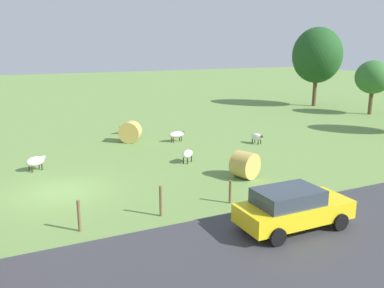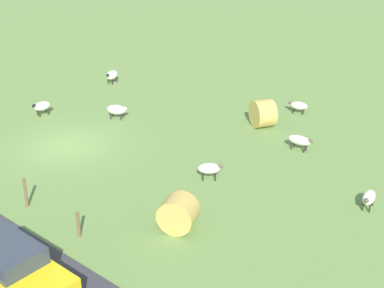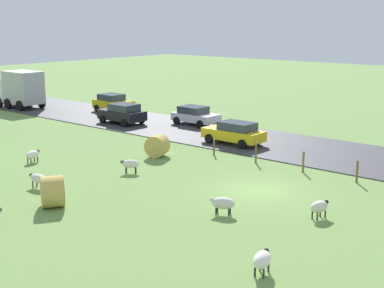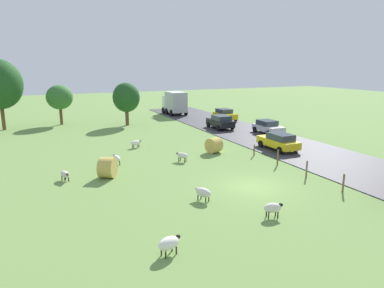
{
  "view_description": "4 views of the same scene",
  "coord_description": "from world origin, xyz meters",
  "px_view_note": "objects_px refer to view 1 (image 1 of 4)",
  "views": [
    {
      "loc": [
        18.89,
        -2.15,
        6.74
      ],
      "look_at": [
        -0.98,
        7.22,
        1.33
      ],
      "focal_mm": 38.32,
      "sensor_mm": 36.0,
      "label": 1
    },
    {
      "loc": [
        14.93,
        20.57,
        11.7
      ],
      "look_at": [
        -1.91,
        6.35,
        1.37
      ],
      "focal_mm": 52.57,
      "sensor_mm": 36.0,
      "label": 2
    },
    {
      "loc": [
        -22.83,
        -14.94,
        8.47
      ],
      "look_at": [
        1.43,
        5.63,
        1.36
      ],
      "focal_mm": 52.43,
      "sensor_mm": 36.0,
      "label": 3
    },
    {
      "loc": [
        -12.39,
        -17.53,
        7.81
      ],
      "look_at": [
        -1.13,
        7.07,
        1.48
      ],
      "focal_mm": 32.01,
      "sensor_mm": 36.0,
      "label": 4
    }
  ],
  "objects_px": {
    "car_0": "(292,207)",
    "sheep_5": "(257,137)",
    "sheep_0": "(35,161)",
    "sheep_6": "(188,154)",
    "tree_2": "(373,77)",
    "hay_bale_1": "(130,132)",
    "hay_bale_0": "(245,165)",
    "sheep_1": "(126,128)",
    "sheep_2": "(177,135)",
    "tree_1": "(317,55)"
  },
  "relations": [
    {
      "from": "sheep_0",
      "to": "hay_bale_0",
      "type": "bearing_deg",
      "value": 58.65
    },
    {
      "from": "sheep_2",
      "to": "sheep_5",
      "type": "distance_m",
      "value": 5.58
    },
    {
      "from": "sheep_5",
      "to": "sheep_6",
      "type": "distance_m",
      "value": 6.61
    },
    {
      "from": "hay_bale_0",
      "to": "hay_bale_1",
      "type": "bearing_deg",
      "value": -163.36
    },
    {
      "from": "sheep_1",
      "to": "tree_2",
      "type": "xyz_separation_m",
      "value": [
        1.55,
        24.05,
        3.12
      ]
    },
    {
      "from": "sheep_0",
      "to": "sheep_2",
      "type": "xyz_separation_m",
      "value": [
        -2.94,
        9.58,
        -0.01
      ]
    },
    {
      "from": "hay_bale_0",
      "to": "car_0",
      "type": "xyz_separation_m",
      "value": [
        5.88,
        -1.69,
        0.19
      ]
    },
    {
      "from": "tree_1",
      "to": "car_0",
      "type": "distance_m",
      "value": 32.86
    },
    {
      "from": "hay_bale_0",
      "to": "tree_2",
      "type": "height_order",
      "value": "tree_2"
    },
    {
      "from": "hay_bale_1",
      "to": "sheep_6",
      "type": "bearing_deg",
      "value": 13.33
    },
    {
      "from": "sheep_5",
      "to": "sheep_6",
      "type": "height_order",
      "value": "sheep_6"
    },
    {
      "from": "tree_2",
      "to": "car_0",
      "type": "distance_m",
      "value": 29.04
    },
    {
      "from": "tree_2",
      "to": "sheep_5",
      "type": "bearing_deg",
      "value": -72.11
    },
    {
      "from": "hay_bale_0",
      "to": "hay_bale_1",
      "type": "distance_m",
      "value": 10.53
    },
    {
      "from": "sheep_1",
      "to": "tree_2",
      "type": "bearing_deg",
      "value": 86.31
    },
    {
      "from": "sheep_5",
      "to": "car_0",
      "type": "xyz_separation_m",
      "value": [
        11.8,
        -6.42,
        0.39
      ]
    },
    {
      "from": "sheep_0",
      "to": "tree_2",
      "type": "xyz_separation_m",
      "value": [
        -5.48,
        31.16,
        3.06
      ]
    },
    {
      "from": "hay_bale_1",
      "to": "tree_2",
      "type": "relative_size",
      "value": 0.28
    },
    {
      "from": "sheep_0",
      "to": "sheep_6",
      "type": "height_order",
      "value": "sheep_0"
    },
    {
      "from": "sheep_6",
      "to": "sheep_1",
      "type": "bearing_deg",
      "value": -173.76
    },
    {
      "from": "sheep_0",
      "to": "hay_bale_0",
      "type": "xyz_separation_m",
      "value": [
        5.86,
        9.63,
        0.16
      ]
    },
    {
      "from": "sheep_0",
      "to": "sheep_2",
      "type": "distance_m",
      "value": 10.02
    },
    {
      "from": "car_0",
      "to": "sheep_0",
      "type": "bearing_deg",
      "value": -145.96
    },
    {
      "from": "hay_bale_1",
      "to": "car_0",
      "type": "xyz_separation_m",
      "value": [
        15.98,
        1.33,
        0.14
      ]
    },
    {
      "from": "sheep_1",
      "to": "car_0",
      "type": "relative_size",
      "value": 0.26
    },
    {
      "from": "sheep_0",
      "to": "sheep_6",
      "type": "xyz_separation_m",
      "value": [
        2.11,
        8.11,
        0.0
      ]
    },
    {
      "from": "sheep_6",
      "to": "sheep_2",
      "type": "bearing_deg",
      "value": 163.77
    },
    {
      "from": "sheep_2",
      "to": "tree_1",
      "type": "height_order",
      "value": "tree_1"
    },
    {
      "from": "sheep_0",
      "to": "sheep_1",
      "type": "height_order",
      "value": "sheep_0"
    },
    {
      "from": "sheep_5",
      "to": "sheep_6",
      "type": "bearing_deg",
      "value": -70.89
    },
    {
      "from": "sheep_2",
      "to": "sheep_0",
      "type": "bearing_deg",
      "value": -72.92
    },
    {
      "from": "sheep_2",
      "to": "hay_bale_0",
      "type": "height_order",
      "value": "hay_bale_0"
    },
    {
      "from": "sheep_0",
      "to": "tree_1",
      "type": "relative_size",
      "value": 0.14
    },
    {
      "from": "sheep_2",
      "to": "sheep_1",
      "type": "bearing_deg",
      "value": -148.82
    },
    {
      "from": "sheep_2",
      "to": "hay_bale_0",
      "type": "distance_m",
      "value": 8.81
    },
    {
      "from": "sheep_1",
      "to": "sheep_6",
      "type": "bearing_deg",
      "value": 6.24
    },
    {
      "from": "sheep_2",
      "to": "tree_1",
      "type": "xyz_separation_m",
      "value": [
        -9.19,
        20.45,
        4.97
      ]
    },
    {
      "from": "hay_bale_0",
      "to": "hay_bale_1",
      "type": "xyz_separation_m",
      "value": [
        -10.09,
        -3.02,
        0.04
      ]
    },
    {
      "from": "tree_2",
      "to": "sheep_6",
      "type": "bearing_deg",
      "value": -71.78
    },
    {
      "from": "sheep_1",
      "to": "hay_bale_0",
      "type": "xyz_separation_m",
      "value": [
        12.89,
        2.51,
        0.23
      ]
    },
    {
      "from": "tree_1",
      "to": "car_0",
      "type": "height_order",
      "value": "tree_1"
    },
    {
      "from": "sheep_1",
      "to": "sheep_2",
      "type": "bearing_deg",
      "value": 31.18
    },
    {
      "from": "tree_1",
      "to": "sheep_6",
      "type": "bearing_deg",
      "value": -56.99
    },
    {
      "from": "car_0",
      "to": "sheep_5",
      "type": "bearing_deg",
      "value": 151.45
    },
    {
      "from": "sheep_5",
      "to": "hay_bale_0",
      "type": "distance_m",
      "value": 7.57
    },
    {
      "from": "sheep_6",
      "to": "tree_2",
      "type": "height_order",
      "value": "tree_2"
    },
    {
      "from": "sheep_0",
      "to": "sheep_6",
      "type": "distance_m",
      "value": 8.38
    },
    {
      "from": "sheep_2",
      "to": "car_0",
      "type": "xyz_separation_m",
      "value": [
        14.69,
        -1.65,
        0.36
      ]
    },
    {
      "from": "sheep_5",
      "to": "tree_1",
      "type": "xyz_separation_m",
      "value": [
        -12.08,
        15.68,
        5.0
      ]
    },
    {
      "from": "sheep_0",
      "to": "sheep_2",
      "type": "relative_size",
      "value": 0.93
    }
  ]
}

